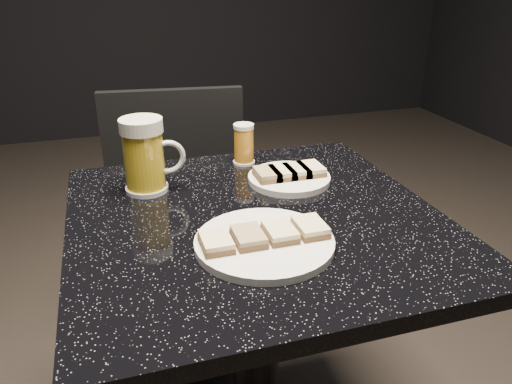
# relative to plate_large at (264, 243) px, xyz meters

# --- Properties ---
(plate_large) EXTENTS (0.24, 0.24, 0.01)m
(plate_large) POSITION_rel_plate_large_xyz_m (0.00, 0.00, 0.00)
(plate_large) COLOR white
(plate_large) RESTS_ON table
(plate_small) EXTENTS (0.18, 0.18, 0.01)m
(plate_small) POSITION_rel_plate_large_xyz_m (0.14, 0.25, 0.00)
(plate_small) COLOR white
(plate_small) RESTS_ON table
(table) EXTENTS (0.70, 0.70, 0.75)m
(table) POSITION_rel_plate_large_xyz_m (0.02, 0.11, -0.25)
(table) COLOR black
(table) RESTS_ON floor
(beer_mug) EXTENTS (0.13, 0.09, 0.16)m
(beer_mug) POSITION_rel_plate_large_xyz_m (-0.16, 0.29, 0.07)
(beer_mug) COLOR silver
(beer_mug) RESTS_ON table
(beer_tumbler) EXTENTS (0.05, 0.05, 0.10)m
(beer_tumbler) POSITION_rel_plate_large_xyz_m (0.08, 0.39, 0.04)
(beer_tumbler) COLOR silver
(beer_tumbler) RESTS_ON table
(chair) EXTENTS (0.45, 0.45, 0.87)m
(chair) POSITION_rel_plate_large_xyz_m (-0.07, 0.57, -0.26)
(chair) COLOR black
(chair) RESTS_ON floor
(canapes_on_plate_large) EXTENTS (0.22, 0.07, 0.02)m
(canapes_on_plate_large) POSITION_rel_plate_large_xyz_m (0.00, 0.00, 0.02)
(canapes_on_plate_large) COLOR #4C3521
(canapes_on_plate_large) RESTS_ON plate_large
(canapes_on_plate_small) EXTENTS (0.15, 0.07, 0.02)m
(canapes_on_plate_small) POSITION_rel_plate_large_xyz_m (0.14, 0.25, 0.02)
(canapes_on_plate_small) COLOR #4C3521
(canapes_on_plate_small) RESTS_ON plate_small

